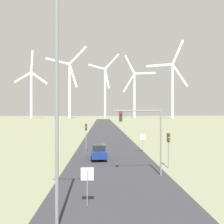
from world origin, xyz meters
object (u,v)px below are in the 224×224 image
at_px(traffic_light_post_near_left, 86,132).
at_px(wind_turbine_far_left, 31,89).
at_px(wind_turbine_far_right, 172,84).
at_px(wind_turbine_left, 70,85).
at_px(streetlamp, 57,77).
at_px(traffic_light_post_near_right, 169,142).
at_px(wind_turbine_right, 134,90).
at_px(wind_turbine_center, 105,88).
at_px(stop_sign_near, 87,179).
at_px(car_approaching, 99,152).
at_px(traffic_light_mast_overhead, 145,128).
at_px(stop_sign_far, 143,140).

distance_m(traffic_light_post_near_left, wind_turbine_far_left, 176.39).
height_order(traffic_light_post_near_left, wind_turbine_far_right, wind_turbine_far_right).
relative_size(traffic_light_post_near_left, wind_turbine_left, 0.06).
relative_size(streetlamp, traffic_light_post_near_left, 3.00).
height_order(streetlamp, traffic_light_post_near_right, streetlamp).
xyz_separation_m(streetlamp, wind_turbine_far_right, (61.92, 170.27, 21.28)).
height_order(traffic_light_post_near_left, wind_turbine_left, wind_turbine_left).
height_order(traffic_light_post_near_right, wind_turbine_left, wind_turbine_left).
height_order(wind_turbine_far_left, wind_turbine_right, wind_turbine_right).
xyz_separation_m(traffic_light_post_near_left, wind_turbine_center, (5.60, 185.91, 26.66)).
height_order(wind_turbine_far_left, wind_turbine_far_right, wind_turbine_far_right).
bearing_deg(stop_sign_near, car_approaching, 87.69).
bearing_deg(traffic_light_mast_overhead, wind_turbine_left, 100.51).
distance_m(stop_sign_near, car_approaching, 13.52).
distance_m(traffic_light_post_near_right, wind_turbine_far_left, 187.70).
height_order(wind_turbine_center, wind_turbine_right, wind_turbine_center).
bearing_deg(stop_sign_far, traffic_light_post_near_right, -83.73).
bearing_deg(wind_turbine_right, wind_turbine_far_right, -45.37).
bearing_deg(wind_turbine_center, traffic_light_mast_overhead, -89.84).
relative_size(car_approaching, wind_turbine_far_right, 0.06).
relative_size(wind_turbine_right, wind_turbine_far_right, 0.92).
bearing_deg(traffic_light_post_near_left, streetlamp, -90.10).
bearing_deg(wind_turbine_far_right, wind_turbine_left, 171.81).
relative_size(stop_sign_far, wind_turbine_far_right, 0.04).
xyz_separation_m(streetlamp, traffic_light_post_near_right, (9.20, 11.30, -4.94)).
bearing_deg(stop_sign_near, stop_sign_far, 68.87).
bearing_deg(wind_turbine_far_right, traffic_light_post_near_left, -112.38).
bearing_deg(traffic_light_mast_overhead, wind_turbine_far_left, 110.62).
distance_m(streetlamp, car_approaching, 17.49).
distance_m(car_approaching, wind_turbine_far_right, 167.84).
bearing_deg(wind_turbine_right, stop_sign_far, -98.20).
height_order(traffic_light_mast_overhead, car_approaching, traffic_light_mast_overhead).
xyz_separation_m(stop_sign_near, traffic_light_post_near_left, (-1.32, 17.39, 1.36)).
relative_size(traffic_light_post_near_left, wind_turbine_center, 0.07).
height_order(streetlamp, wind_turbine_left, wind_turbine_left).
relative_size(car_approaching, wind_turbine_center, 0.07).
distance_m(traffic_light_mast_overhead, wind_turbine_center, 198.70).
height_order(stop_sign_near, stop_sign_far, stop_sign_far).
distance_m(streetlamp, wind_turbine_center, 207.12).
relative_size(traffic_light_post_near_left, traffic_light_mast_overhead, 0.67).
distance_m(stop_sign_far, wind_turbine_far_right, 161.57).
distance_m(wind_turbine_left, wind_turbine_far_right, 88.93).
relative_size(stop_sign_near, wind_turbine_far_left, 0.04).
relative_size(stop_sign_far, wind_turbine_center, 0.04).
relative_size(traffic_light_mast_overhead, wind_turbine_far_right, 0.09).
relative_size(traffic_light_post_near_left, wind_turbine_far_left, 0.07).
bearing_deg(traffic_light_post_near_right, streetlamp, -129.15).
bearing_deg(stop_sign_far, car_approaching, -145.98).
distance_m(wind_turbine_left, wind_turbine_right, 62.09).
xyz_separation_m(stop_sign_near, wind_turbine_far_right, (60.57, 167.71, 27.22)).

